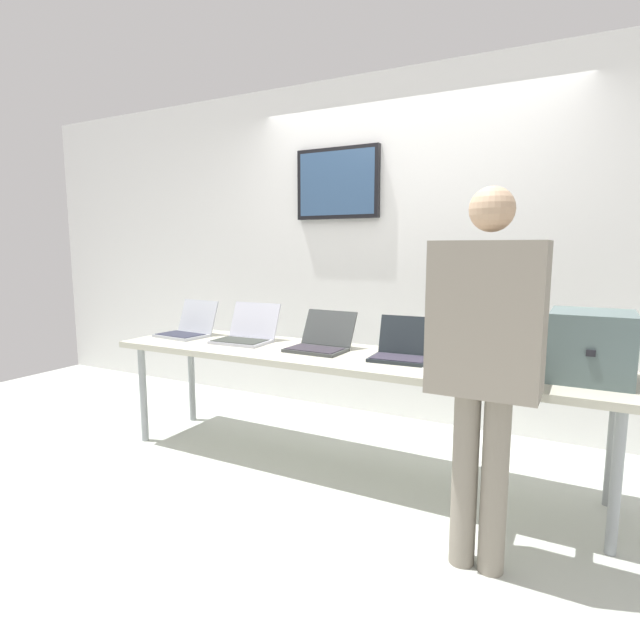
{
  "coord_description": "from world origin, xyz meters",
  "views": [
    {
      "loc": [
        1.29,
        -2.75,
        1.38
      ],
      "look_at": [
        -0.23,
        0.12,
        0.91
      ],
      "focal_mm": 28.46,
      "sensor_mm": 36.0,
      "label": 1
    }
  ],
  "objects_px": {
    "equipment_box": "(591,346)",
    "laptop_station_1": "(246,333)",
    "workbench": "(344,362)",
    "laptop_station_0": "(188,328)",
    "laptop_station_2": "(321,341)",
    "person": "(486,346)",
    "laptop_station_4": "(497,358)",
    "laptop_station_3": "(402,350)"
  },
  "relations": [
    {
      "from": "laptop_station_1",
      "to": "laptop_station_4",
      "type": "distance_m",
      "value": 1.66
    },
    {
      "from": "laptop_station_4",
      "to": "laptop_station_3",
      "type": "bearing_deg",
      "value": -178.67
    },
    {
      "from": "workbench",
      "to": "laptop_station_1",
      "type": "bearing_deg",
      "value": 175.26
    },
    {
      "from": "laptop_station_1",
      "to": "laptop_station_4",
      "type": "xyz_separation_m",
      "value": [
        1.66,
        -0.02,
        -0.0
      ]
    },
    {
      "from": "equipment_box",
      "to": "laptop_station_1",
      "type": "relative_size",
      "value": 1.03
    },
    {
      "from": "laptop_station_3",
      "to": "laptop_station_2",
      "type": "bearing_deg",
      "value": 178.52
    },
    {
      "from": "laptop_station_0",
      "to": "person",
      "type": "distance_m",
      "value": 2.34
    },
    {
      "from": "laptop_station_0",
      "to": "person",
      "type": "relative_size",
      "value": 0.23
    },
    {
      "from": "equipment_box",
      "to": "person",
      "type": "distance_m",
      "value": 0.76
    },
    {
      "from": "laptop_station_0",
      "to": "laptop_station_2",
      "type": "relative_size",
      "value": 1.03
    },
    {
      "from": "laptop_station_4",
      "to": "person",
      "type": "relative_size",
      "value": 0.2
    },
    {
      "from": "workbench",
      "to": "laptop_station_1",
      "type": "relative_size",
      "value": 8.04
    },
    {
      "from": "laptop_station_2",
      "to": "laptop_station_3",
      "type": "distance_m",
      "value": 0.55
    },
    {
      "from": "laptop_station_3",
      "to": "workbench",
      "type": "bearing_deg",
      "value": -174.1
    },
    {
      "from": "laptop_station_3",
      "to": "person",
      "type": "xyz_separation_m",
      "value": [
        0.58,
        -0.66,
        0.19
      ]
    },
    {
      "from": "laptop_station_3",
      "to": "person",
      "type": "bearing_deg",
      "value": -48.71
    },
    {
      "from": "laptop_station_1",
      "to": "person",
      "type": "distance_m",
      "value": 1.86
    },
    {
      "from": "workbench",
      "to": "person",
      "type": "relative_size",
      "value": 1.93
    },
    {
      "from": "laptop_station_0",
      "to": "person",
      "type": "height_order",
      "value": "person"
    },
    {
      "from": "workbench",
      "to": "laptop_station_0",
      "type": "height_order",
      "value": "laptop_station_0"
    },
    {
      "from": "equipment_box",
      "to": "laptop_station_2",
      "type": "distance_m",
      "value": 1.51
    },
    {
      "from": "equipment_box",
      "to": "person",
      "type": "relative_size",
      "value": 0.25
    },
    {
      "from": "workbench",
      "to": "equipment_box",
      "type": "distance_m",
      "value": 1.34
    },
    {
      "from": "person",
      "to": "laptop_station_4",
      "type": "bearing_deg",
      "value": 94.24
    },
    {
      "from": "laptop_station_3",
      "to": "person",
      "type": "distance_m",
      "value": 0.9
    },
    {
      "from": "workbench",
      "to": "equipment_box",
      "type": "bearing_deg",
      "value": 1.09
    },
    {
      "from": "laptop_station_1",
      "to": "laptop_station_4",
      "type": "relative_size",
      "value": 1.21
    },
    {
      "from": "laptop_station_1",
      "to": "laptop_station_4",
      "type": "bearing_deg",
      "value": -0.52
    },
    {
      "from": "equipment_box",
      "to": "laptop_station_1",
      "type": "height_order",
      "value": "equipment_box"
    },
    {
      "from": "equipment_box",
      "to": "laptop_station_1",
      "type": "xyz_separation_m",
      "value": [
        -2.1,
        0.04,
        -0.11
      ]
    },
    {
      "from": "workbench",
      "to": "laptop_station_4",
      "type": "relative_size",
      "value": 9.75
    },
    {
      "from": "laptop_station_0",
      "to": "laptop_station_3",
      "type": "relative_size",
      "value": 1.09
    },
    {
      "from": "laptop_station_4",
      "to": "laptop_station_0",
      "type": "bearing_deg",
      "value": 179.84
    },
    {
      "from": "laptop_station_1",
      "to": "laptop_station_2",
      "type": "distance_m",
      "value": 0.59
    },
    {
      "from": "laptop_station_1",
      "to": "person",
      "type": "xyz_separation_m",
      "value": [
        1.71,
        -0.69,
        0.19
      ]
    },
    {
      "from": "laptop_station_2",
      "to": "laptop_station_4",
      "type": "distance_m",
      "value": 1.07
    },
    {
      "from": "person",
      "to": "laptop_station_0",
      "type": "bearing_deg",
      "value": 163.17
    },
    {
      "from": "workbench",
      "to": "equipment_box",
      "type": "relative_size",
      "value": 7.83
    },
    {
      "from": "laptop_station_3",
      "to": "person",
      "type": "height_order",
      "value": "person"
    },
    {
      "from": "laptop_station_1",
      "to": "workbench",
      "type": "bearing_deg",
      "value": -4.74
    },
    {
      "from": "equipment_box",
      "to": "person",
      "type": "xyz_separation_m",
      "value": [
        -0.39,
        -0.65,
        0.08
      ]
    },
    {
      "from": "workbench",
      "to": "laptop_station_1",
      "type": "distance_m",
      "value": 0.79
    }
  ]
}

